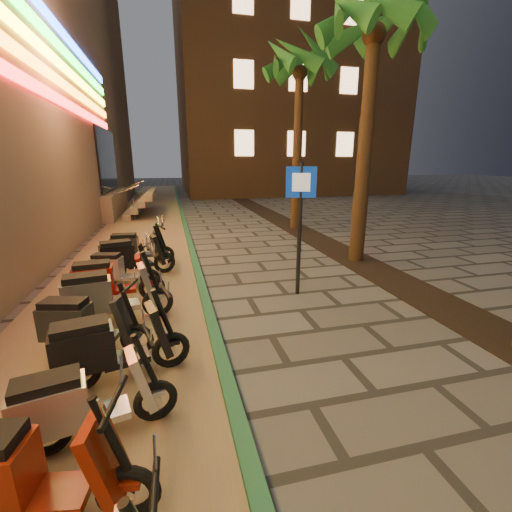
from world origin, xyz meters
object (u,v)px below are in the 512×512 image
object	(u,v)px
scooter_8	(83,324)
scooter_5	(19,475)
scooter_11	(118,269)
scooter_12	(129,257)
scooter_7	(106,347)
scooter_9	(106,296)
scooter_10	(108,281)
pedestrian_sign	(300,212)
scooter_13	(135,248)
scooter_6	(78,404)

from	to	relation	value
scooter_8	scooter_5	bearing A→B (deg)	-73.02
scooter_11	scooter_12	world-z (taller)	scooter_12
scooter_7	scooter_12	size ratio (longest dim) A/B	0.95
scooter_9	scooter_11	size ratio (longest dim) A/B	1.21
scooter_9	scooter_10	size ratio (longest dim) A/B	1.06
pedestrian_sign	scooter_13	world-z (taller)	pedestrian_sign
pedestrian_sign	scooter_13	distance (m)	4.80
scooter_9	scooter_10	distance (m)	0.90
scooter_6	scooter_9	bearing A→B (deg)	79.93
scooter_6	scooter_13	world-z (taller)	scooter_13
scooter_10	scooter_12	distance (m)	1.63
scooter_7	scooter_11	world-z (taller)	scooter_7
scooter_5	scooter_7	xyz separation A→B (m)	(0.33, 1.75, 0.01)
pedestrian_sign	scooter_8	xyz separation A→B (m)	(-3.84, -1.50, -1.28)
scooter_12	scooter_13	world-z (taller)	scooter_12
scooter_10	scooter_11	distance (m)	0.94
scooter_11	scooter_13	bearing A→B (deg)	97.62
pedestrian_sign	scooter_12	bearing A→B (deg)	169.04
scooter_7	scooter_12	bearing A→B (deg)	78.90
scooter_11	scooter_12	size ratio (longest dim) A/B	0.84
scooter_7	scooter_11	bearing A→B (deg)	82.09
scooter_11	scooter_8	bearing A→B (deg)	-77.94
scooter_12	scooter_13	size ratio (longest dim) A/B	1.07
pedestrian_sign	scooter_7	size ratio (longest dim) A/B	1.64
scooter_7	pedestrian_sign	bearing A→B (deg)	20.93
scooter_8	scooter_13	world-z (taller)	scooter_13
scooter_5	scooter_6	size ratio (longest dim) A/B	1.07
pedestrian_sign	scooter_11	world-z (taller)	pedestrian_sign
scooter_11	scooter_13	xyz separation A→B (m)	(0.21, 1.75, 0.05)
pedestrian_sign	scooter_12	xyz separation A→B (m)	(-3.56, 1.92, -1.22)
pedestrian_sign	scooter_8	size ratio (longest dim) A/B	1.73
scooter_11	scooter_10	bearing A→B (deg)	-78.57
pedestrian_sign	scooter_8	distance (m)	4.32
scooter_13	scooter_8	bearing A→B (deg)	-91.14
pedestrian_sign	scooter_6	size ratio (longest dim) A/B	1.79
scooter_9	scooter_12	world-z (taller)	scooter_9
scooter_6	scooter_5	bearing A→B (deg)	-119.93
scooter_11	scooter_12	xyz separation A→B (m)	(0.17, 0.68, 0.09)
scooter_5	scooter_10	world-z (taller)	scooter_10
scooter_10	pedestrian_sign	bearing A→B (deg)	-10.66
pedestrian_sign	scooter_8	world-z (taller)	pedestrian_sign
scooter_5	pedestrian_sign	bearing A→B (deg)	56.63
scooter_8	scooter_11	size ratio (longest dim) A/B	1.07
scooter_5	scooter_8	size ratio (longest dim) A/B	1.03
scooter_9	scooter_6	bearing A→B (deg)	-96.75
pedestrian_sign	scooter_6	world-z (taller)	pedestrian_sign
scooter_8	scooter_9	bearing A→B (deg)	94.53
scooter_13	scooter_7	bearing A→B (deg)	-85.80
scooter_10	scooter_12	size ratio (longest dim) A/B	0.96
scooter_9	scooter_12	size ratio (longest dim) A/B	1.02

